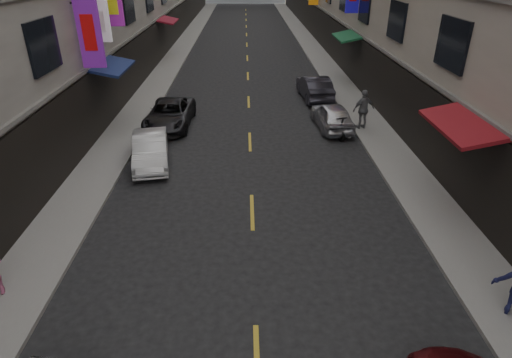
{
  "coord_description": "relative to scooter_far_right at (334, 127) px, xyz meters",
  "views": [
    {
      "loc": [
        -0.17,
        6.01,
        7.47
      ],
      "look_at": [
        0.01,
        13.4,
        3.62
      ],
      "focal_mm": 30.0,
      "sensor_mm": 36.0,
      "label": 1
    }
  ],
  "objects": [
    {
      "name": "sidewalk_left",
      "position": [
        -9.93,
        17.38,
        -0.38
      ],
      "size": [
        2.0,
        90.0,
        0.12
      ],
      "primitive_type": "cube",
      "color": "slate",
      "rests_on": "ground"
    },
    {
      "name": "sidewalk_right",
      "position": [
        2.07,
        17.38,
        -0.38
      ],
      "size": [
        2.0,
        90.0,
        0.12
      ],
      "primitive_type": "cube",
      "color": "slate",
      "rests_on": "ground"
    },
    {
      "name": "street_awnings",
      "position": [
        -5.19,
        1.38,
        2.56
      ],
      "size": [
        13.99,
        35.2,
        0.41
      ],
      "color": "#164B14",
      "rests_on": "ground"
    },
    {
      "name": "lane_markings",
      "position": [
        -3.93,
        14.38,
        -0.44
      ],
      "size": [
        0.12,
        80.2,
        0.01
      ],
      "color": "gold",
      "rests_on": "ground"
    },
    {
      "name": "scooter_far_right",
      "position": [
        0.0,
        0.0,
        0.0
      ],
      "size": [
        0.76,
        1.75,
        1.14
      ],
      "rotation": [
        0.0,
        0.0,
        3.45
      ],
      "color": "black",
      "rests_on": "ground"
    },
    {
      "name": "car_left_mid",
      "position": [
        -7.93,
        -2.82,
        0.17
      ],
      "size": [
        1.93,
        3.91,
        1.23
      ],
      "primitive_type": "imported",
      "rotation": [
        0.0,
        0.0,
        0.17
      ],
      "color": "silver",
      "rests_on": "ground"
    },
    {
      "name": "car_left_far",
      "position": [
        -7.83,
        1.51,
        0.18
      ],
      "size": [
        2.22,
        4.52,
        1.24
      ],
      "primitive_type": "imported",
      "rotation": [
        0.0,
        0.0,
        -0.04
      ],
      "color": "black",
      "rests_on": "ground"
    },
    {
      "name": "car_right_mid",
      "position": [
        0.07,
        1.01,
        0.19
      ],
      "size": [
        1.78,
        3.81,
        1.26
      ],
      "primitive_type": "imported",
      "rotation": [
        0.0,
        0.0,
        3.22
      ],
      "color": "silver",
      "rests_on": "ground"
    },
    {
      "name": "car_right_far",
      "position": [
        -0.08,
        5.88,
        0.24
      ],
      "size": [
        1.75,
        4.25,
        1.37
      ],
      "primitive_type": "imported",
      "rotation": [
        0.0,
        0.0,
        3.22
      ],
      "color": "#2B2932",
      "rests_on": "ground"
    },
    {
      "name": "pedestrian_rfar",
      "position": [
        1.47,
        0.69,
        0.61
      ],
      "size": [
        1.23,
        0.92,
        1.87
      ],
      "primitive_type": "imported",
      "rotation": [
        0.0,
        0.0,
        3.44
      ],
      "color": "slate",
      "rests_on": "sidewalk_right"
    }
  ]
}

